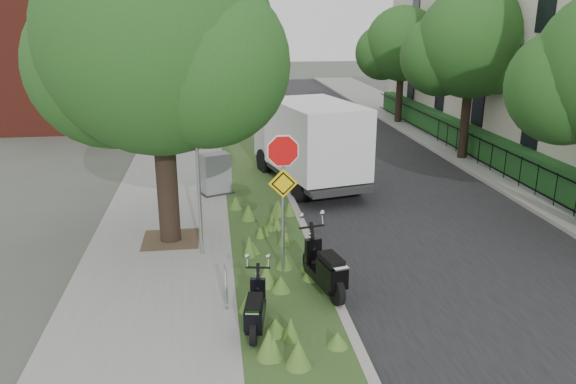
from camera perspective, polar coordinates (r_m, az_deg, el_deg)
The scene contains 20 objects.
ground at distance 12.38m, azimuth 6.40°, elevation -9.28°, with size 120.00×120.00×0.00m, color #4C5147.
sidewalk_near at distance 21.46m, azimuth -11.28°, elevation 2.35°, with size 3.50×60.00×0.12m, color gray.
verge at distance 21.46m, azimuth -3.93°, elevation 2.65°, with size 2.00×60.00×0.12m, color #2D4E21.
kerb_near at distance 21.54m, azimuth -1.27°, elevation 2.76°, with size 0.20×60.00×0.13m, color #9E9991.
road at distance 22.21m, azimuth 7.75°, elevation 2.89°, with size 7.00×60.00×0.01m, color black.
kerb_far at distance 23.35m, azimuth 16.08°, elevation 3.24°, with size 0.20×60.00×0.13m, color #9E9991.
footpath_far at distance 24.08m, azimuth 19.80°, elevation 3.29°, with size 3.20×60.00×0.12m, color gray.
street_tree_main at distance 13.63m, azimuth -13.39°, elevation 13.88°, with size 6.21×5.54×7.66m.
bare_post at distance 12.97m, azimuth -9.11°, elevation 1.91°, with size 0.08×0.08×4.00m.
bike_hoop at distance 11.30m, azimuth -6.35°, elevation -9.24°, with size 0.06×0.78×0.77m.
sign_assembly at distance 11.82m, azimuth -0.51°, elevation 1.64°, with size 0.94×0.08×3.22m.
fence_far at distance 23.51m, azimuth 17.78°, elevation 4.69°, with size 0.04×24.00×1.00m.
hedge_far at distance 23.82m, azimuth 19.31°, elevation 4.70°, with size 1.00×24.00×1.10m, color #19461B.
brick_building at distance 33.40m, azimuth -19.88°, elevation 14.24°, with size 9.40×10.40×8.30m.
far_tree_b at distance 22.95m, azimuth 17.99°, elevation 13.74°, with size 4.83×4.31×6.56m.
far_tree_c at distance 30.39m, azimuth 11.39°, elevation 14.19°, with size 4.37×3.89×5.93m.
scooter_near at distance 11.49m, azimuth 4.00°, elevation -8.32°, with size 0.67×1.89×0.91m.
scooter_far at distance 10.22m, azimuth -3.34°, elevation -12.31°, with size 0.49×1.56×0.75m.
box_truck at distance 18.78m, azimuth 2.19°, elevation 5.37°, with size 3.30×5.78×2.47m.
utility_cabinet at distance 17.92m, azimuth -7.36°, elevation 1.79°, with size 1.15×0.97×1.30m.
Camera 1 is at (-2.82, -10.69, 5.57)m, focal length 35.00 mm.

